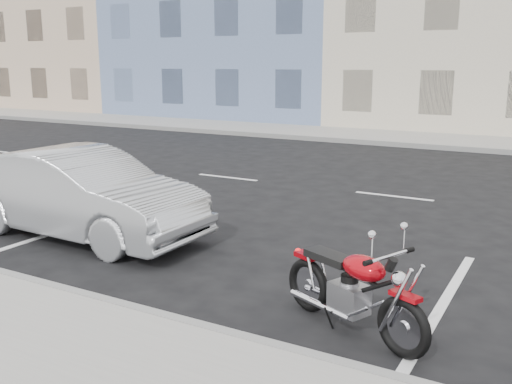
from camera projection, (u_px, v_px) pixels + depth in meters
ground at (499, 208)px, 10.65m from camera, size 120.00×120.00×0.00m
sidewalk_far at (380, 137)px, 20.42m from camera, size 80.00×3.40×0.15m
curb_far at (365, 142)px, 18.98m from camera, size 80.00×0.12×0.16m
bldg_far_west at (95, 8)px, 35.62m from camera, size 12.00×12.00×12.00m
motorcycle at (406, 315)px, 5.14m from camera, size 1.76×0.91×0.94m
sedan_silver at (81, 194)px, 8.80m from camera, size 4.17×1.53×1.37m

